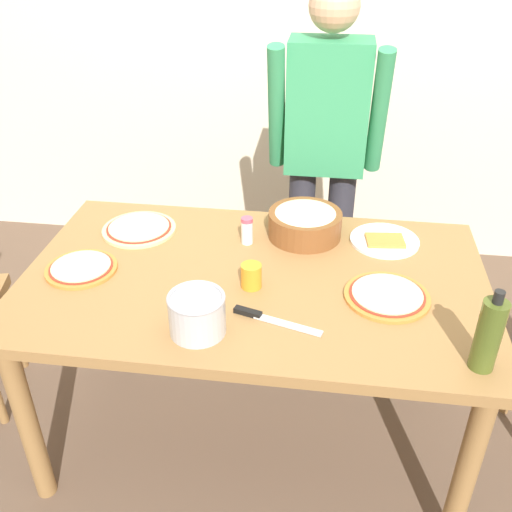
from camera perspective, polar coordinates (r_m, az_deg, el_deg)
ground at (r=2.50m, az=-0.16°, el=-16.58°), size 8.00×8.00×0.00m
wall_back at (r=3.30m, az=3.98°, el=21.82°), size 5.60×0.10×2.60m
dining_table at (r=2.05m, az=-0.19°, el=-4.08°), size 1.60×0.96×0.76m
person_cook at (r=2.57m, az=6.81°, el=10.40°), size 0.49×0.25×1.62m
pizza_raw_on_board at (r=2.31m, az=-11.46°, el=2.67°), size 0.29×0.29×0.02m
pizza_cooked_on_tray at (r=2.11m, az=-16.85°, el=-1.15°), size 0.25×0.25×0.02m
pizza_second_cooked at (r=1.93m, az=12.80°, el=-3.83°), size 0.28×0.28×0.02m
plate_with_slice at (r=2.24m, az=12.57°, el=1.51°), size 0.26×0.26×0.02m
popcorn_bowl at (r=2.21m, az=4.85°, el=3.39°), size 0.28×0.28×0.11m
olive_oil_bottle at (r=1.69m, az=21.96°, el=-7.22°), size 0.07×0.07×0.26m
steel_pot at (r=1.73m, az=-5.84°, el=-5.67°), size 0.17×0.17×0.13m
cup_orange at (r=1.92m, az=-0.44°, el=-1.98°), size 0.07×0.07×0.08m
salt_shaker at (r=2.16m, az=-0.89°, el=2.53°), size 0.04×0.04×0.11m
chef_knife at (r=1.80m, az=1.03°, el=-6.13°), size 0.29×0.11×0.02m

